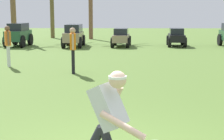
{
  "coord_description": "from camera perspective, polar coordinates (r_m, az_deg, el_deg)",
  "views": [
    {
      "loc": [
        0.14,
        -4.33,
        2.08
      ],
      "look_at": [
        -0.03,
        2.61,
        0.9
      ],
      "focal_mm": 55.0,
      "sensor_mm": 36.0,
      "label": 1
    }
  ],
  "objects": [
    {
      "name": "frisbee_thrower",
      "position": [
        4.19,
        -0.66,
        -8.25
      ],
      "size": [
        0.95,
        0.76,
        1.4
      ],
      "color": "#23232D",
      "rests_on": "ground_plane"
    },
    {
      "name": "teammate_near_sideline",
      "position": [
        13.65,
        -16.93,
        4.44
      ],
      "size": [
        0.33,
        0.48,
        1.56
      ],
      "color": "silver",
      "rests_on": "ground_plane"
    },
    {
      "name": "teammate_midfield",
      "position": [
        11.66,
        -6.52,
        3.98
      ],
      "size": [
        0.25,
        0.5,
        1.56
      ],
      "color": "black",
      "rests_on": "ground_plane"
    },
    {
      "name": "parked_car_slot_a",
      "position": [
        21.71,
        -15.3,
        5.78
      ],
      "size": [
        1.26,
        2.39,
        1.4
      ],
      "color": "#235133",
      "rests_on": "ground_plane"
    },
    {
      "name": "parked_car_slot_b",
      "position": [
        20.8,
        -6.39,
        5.85
      ],
      "size": [
        1.16,
        2.41,
        1.34
      ],
      "color": "#998466",
      "rests_on": "ground_plane"
    },
    {
      "name": "parked_car_slot_c",
      "position": [
        20.78,
        1.53,
        5.47
      ],
      "size": [
        1.26,
        2.27,
        1.1
      ],
      "color": "#998466",
      "rests_on": "ground_plane"
    },
    {
      "name": "parked_car_slot_d",
      "position": [
        21.4,
        10.65,
        5.43
      ],
      "size": [
        1.24,
        2.26,
        1.1
      ],
      "color": "black",
      "rests_on": "ground_plane"
    }
  ]
}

